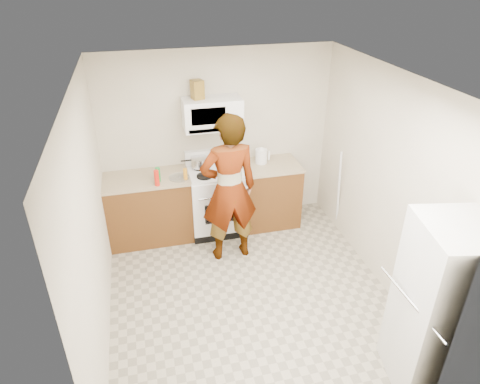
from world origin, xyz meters
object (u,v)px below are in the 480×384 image
object	(u,v)px
person	(229,190)
kettle	(261,156)
fridge	(445,310)
gas_range	(217,199)
microwave	(212,113)
saucepan	(199,162)

from	to	relation	value
person	kettle	distance (m)	0.98
person	fridge	bearing A→B (deg)	117.45
gas_range	person	bearing A→B (deg)	-86.54
microwave	person	size ratio (longest dim) A/B	0.39
gas_range	kettle	bearing A→B (deg)	7.79
gas_range	fridge	size ratio (longest dim) A/B	0.66
gas_range	microwave	world-z (taller)	microwave
microwave	person	world-z (taller)	person
microwave	saucepan	distance (m)	0.71
fridge	gas_range	bearing A→B (deg)	126.68
gas_range	saucepan	size ratio (longest dim) A/B	4.89
person	saucepan	distance (m)	0.84
gas_range	person	world-z (taller)	person
person	microwave	bearing A→B (deg)	-90.50
person	fridge	distance (m)	2.69
microwave	gas_range	bearing A→B (deg)	-90.00
microwave	person	distance (m)	1.07
fridge	saucepan	xyz separation A→B (m)	(-1.62, 3.11, 0.17)
gas_range	microwave	distance (m)	1.22
microwave	kettle	world-z (taller)	microwave
microwave	person	xyz separation A→B (m)	(0.04, -0.78, -0.72)
kettle	saucepan	bearing A→B (deg)	-163.87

